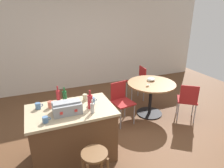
{
  "coord_description": "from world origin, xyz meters",
  "views": [
    {
      "loc": [
        -1.38,
        -2.9,
        2.34
      ],
      "look_at": [
        -0.05,
        0.39,
        0.96
      ],
      "focal_mm": 32.23,
      "sensor_mm": 36.0,
      "label": 1
    }
  ],
  "objects_px": {
    "cup_2": "(85,97)",
    "wine_glass": "(149,80)",
    "bottle_0": "(92,108)",
    "serving_bowl": "(151,79)",
    "wooden_stool": "(95,163)",
    "toolbox": "(67,107)",
    "bottle_1": "(90,101)",
    "cup_0": "(45,120)",
    "folding_chair_left": "(138,81)",
    "folding_chair_far": "(188,99)",
    "dining_table": "(151,90)",
    "folding_chair_near": "(121,99)",
    "kitchen_island": "(73,134)",
    "bottle_2": "(58,96)",
    "cup_4": "(51,105)",
    "bottle_3": "(65,96)",
    "cup_3": "(92,101)",
    "cup_1": "(38,106)"
  },
  "relations": [
    {
      "from": "toolbox",
      "to": "cup_3",
      "type": "xyz_separation_m",
      "value": [
        0.42,
        0.13,
        -0.03
      ]
    },
    {
      "from": "kitchen_island",
      "to": "serving_bowl",
      "type": "relative_size",
      "value": 7.25
    },
    {
      "from": "toolbox",
      "to": "cup_0",
      "type": "xyz_separation_m",
      "value": [
        -0.32,
        -0.16,
        -0.04
      ]
    },
    {
      "from": "bottle_1",
      "to": "cup_1",
      "type": "height_order",
      "value": "bottle_1"
    },
    {
      "from": "cup_3",
      "to": "cup_4",
      "type": "bearing_deg",
      "value": 169.53
    },
    {
      "from": "bottle_3",
      "to": "wine_glass",
      "type": "distance_m",
      "value": 1.88
    },
    {
      "from": "folding_chair_far",
      "to": "bottle_0",
      "type": "height_order",
      "value": "bottle_0"
    },
    {
      "from": "cup_3",
      "to": "cup_0",
      "type": "bearing_deg",
      "value": -158.62
    },
    {
      "from": "bottle_3",
      "to": "cup_4",
      "type": "relative_size",
      "value": 2.2
    },
    {
      "from": "folding_chair_left",
      "to": "bottle_3",
      "type": "xyz_separation_m",
      "value": [
        -2.08,
        -1.28,
        0.46
      ]
    },
    {
      "from": "wine_glass",
      "to": "wooden_stool",
      "type": "bearing_deg",
      "value": -139.1
    },
    {
      "from": "cup_2",
      "to": "wine_glass",
      "type": "xyz_separation_m",
      "value": [
        1.52,
        0.48,
        -0.07
      ]
    },
    {
      "from": "toolbox",
      "to": "serving_bowl",
      "type": "height_order",
      "value": "toolbox"
    },
    {
      "from": "cup_3",
      "to": "bottle_1",
      "type": "bearing_deg",
      "value": -119.75
    },
    {
      "from": "bottle_2",
      "to": "wine_glass",
      "type": "bearing_deg",
      "value": 11.22
    },
    {
      "from": "kitchen_island",
      "to": "folding_chair_left",
      "type": "distance_m",
      "value": 2.59
    },
    {
      "from": "folding_chair_left",
      "to": "wine_glass",
      "type": "xyz_separation_m",
      "value": [
        -0.25,
        -0.89,
        0.35
      ]
    },
    {
      "from": "wooden_stool",
      "to": "cup_2",
      "type": "relative_size",
      "value": 5.63
    },
    {
      "from": "folding_chair_near",
      "to": "toolbox",
      "type": "bearing_deg",
      "value": -147.21
    },
    {
      "from": "kitchen_island",
      "to": "bottle_1",
      "type": "xyz_separation_m",
      "value": [
        0.29,
        -0.08,
        0.55
      ]
    },
    {
      "from": "cup_0",
      "to": "cup_1",
      "type": "height_order",
      "value": "cup_1"
    },
    {
      "from": "cup_0",
      "to": "bottle_2",
      "type": "bearing_deg",
      "value": 65.41
    },
    {
      "from": "kitchen_island",
      "to": "wine_glass",
      "type": "relative_size",
      "value": 9.09
    },
    {
      "from": "cup_0",
      "to": "cup_1",
      "type": "relative_size",
      "value": 0.97
    },
    {
      "from": "bottle_0",
      "to": "serving_bowl",
      "type": "xyz_separation_m",
      "value": [
        1.72,
        1.12,
        -0.17
      ]
    },
    {
      "from": "toolbox",
      "to": "bottle_1",
      "type": "distance_m",
      "value": 0.35
    },
    {
      "from": "bottle_3",
      "to": "cup_3",
      "type": "xyz_separation_m",
      "value": [
        0.39,
        -0.25,
        -0.04
      ]
    },
    {
      "from": "cup_2",
      "to": "serving_bowl",
      "type": "bearing_deg",
      "value": 21.65
    },
    {
      "from": "wooden_stool",
      "to": "cup_3",
      "type": "xyz_separation_m",
      "value": [
        0.23,
        0.81,
        0.48
      ]
    },
    {
      "from": "dining_table",
      "to": "cup_0",
      "type": "height_order",
      "value": "cup_0"
    },
    {
      "from": "bottle_3",
      "to": "wine_glass",
      "type": "bearing_deg",
      "value": 12.18
    },
    {
      "from": "folding_chair_near",
      "to": "cup_2",
      "type": "bearing_deg",
      "value": -150.86
    },
    {
      "from": "kitchen_island",
      "to": "serving_bowl",
      "type": "height_order",
      "value": "kitchen_island"
    },
    {
      "from": "folding_chair_far",
      "to": "cup_4",
      "type": "xyz_separation_m",
      "value": [
        -2.78,
        -0.07,
        0.44
      ]
    },
    {
      "from": "kitchen_island",
      "to": "toolbox",
      "type": "distance_m",
      "value": 0.54
    },
    {
      "from": "bottle_0",
      "to": "bottle_1",
      "type": "bearing_deg",
      "value": 85.93
    },
    {
      "from": "kitchen_island",
      "to": "cup_0",
      "type": "bearing_deg",
      "value": -147.32
    },
    {
      "from": "bottle_0",
      "to": "bottle_1",
      "type": "relative_size",
      "value": 0.71
    },
    {
      "from": "cup_2",
      "to": "wine_glass",
      "type": "distance_m",
      "value": 1.6
    },
    {
      "from": "folding_chair_far",
      "to": "bottle_3",
      "type": "xyz_separation_m",
      "value": [
        -2.54,
        0.06,
        0.49
      ]
    },
    {
      "from": "dining_table",
      "to": "folding_chair_near",
      "type": "bearing_deg",
      "value": -176.06
    },
    {
      "from": "wooden_stool",
      "to": "toolbox",
      "type": "xyz_separation_m",
      "value": [
        -0.19,
        0.68,
        0.51
      ]
    },
    {
      "from": "wooden_stool",
      "to": "folding_chair_far",
      "type": "bearing_deg",
      "value": 22.77
    },
    {
      "from": "kitchen_island",
      "to": "dining_table",
      "type": "relative_size",
      "value": 1.24
    },
    {
      "from": "bottle_1",
      "to": "cup_0",
      "type": "bearing_deg",
      "value": -166.11
    },
    {
      "from": "wine_glass",
      "to": "bottle_2",
      "type": "bearing_deg",
      "value": -168.78
    },
    {
      "from": "wooden_stool",
      "to": "folding_chair_left",
      "type": "relative_size",
      "value": 0.71
    },
    {
      "from": "bottle_1",
      "to": "cup_0",
      "type": "distance_m",
      "value": 0.69
    },
    {
      "from": "bottle_2",
      "to": "cup_4",
      "type": "relative_size",
      "value": 2.47
    },
    {
      "from": "dining_table",
      "to": "folding_chair_left",
      "type": "bearing_deg",
      "value": 81.18
    }
  ]
}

